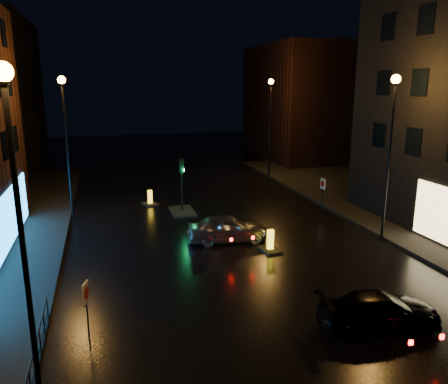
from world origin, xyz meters
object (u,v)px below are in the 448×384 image
(road_sign_left, at_px, (86,298))
(traffic_signal, at_px, (182,205))
(bollard_near, at_px, (270,246))
(dark_sedan, at_px, (379,310))
(bollard_far, at_px, (150,201))
(road_sign_right, at_px, (323,186))
(silver_hatchback, at_px, (227,228))

(road_sign_left, bearing_deg, traffic_signal, 84.31)
(traffic_signal, height_order, bollard_near, traffic_signal)
(dark_sedan, height_order, bollard_near, dark_sedan)
(bollard_far, distance_m, road_sign_right, 11.48)
(bollard_near, height_order, bollard_far, bollard_near)
(bollard_near, distance_m, road_sign_left, 10.27)
(traffic_signal, xyz_separation_m, silver_hatchback, (1.27, -5.88, 0.20))
(dark_sedan, xyz_separation_m, bollard_near, (-0.94, 7.41, -0.36))
(silver_hatchback, relative_size, dark_sedan, 1.00)
(road_sign_right, bearing_deg, bollard_far, -27.62)
(bollard_far, relative_size, road_sign_left, 0.64)
(road_sign_left, xyz_separation_m, road_sign_right, (14.19, 11.58, 0.03))
(bollard_near, xyz_separation_m, road_sign_left, (-8.35, -5.82, 1.31))
(bollard_near, bearing_deg, dark_sedan, -89.43)
(traffic_signal, bearing_deg, bollard_far, 126.78)
(bollard_near, distance_m, bollard_far, 11.16)
(traffic_signal, bearing_deg, road_sign_left, -111.87)
(dark_sedan, relative_size, bollard_near, 3.14)
(dark_sedan, bearing_deg, bollard_far, 24.68)
(bollard_near, xyz_separation_m, bollard_far, (-4.68, 10.13, -0.02))
(dark_sedan, distance_m, bollard_near, 7.48)
(traffic_signal, height_order, dark_sedan, traffic_signal)
(dark_sedan, bearing_deg, road_sign_left, 87.21)
(bollard_near, height_order, road_sign_left, road_sign_left)
(silver_hatchback, xyz_separation_m, dark_sedan, (2.57, -9.28, -0.10))
(road_sign_right, bearing_deg, road_sign_left, 34.17)
(bollard_far, bearing_deg, dark_sedan, -91.74)
(dark_sedan, bearing_deg, silver_hatchback, 22.38)
(bollard_near, bearing_deg, road_sign_right, 37.92)
(dark_sedan, xyz_separation_m, road_sign_right, (4.90, 13.16, 0.98))
(silver_hatchback, height_order, road_sign_left, road_sign_left)
(dark_sedan, height_order, bollard_far, dark_sedan)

